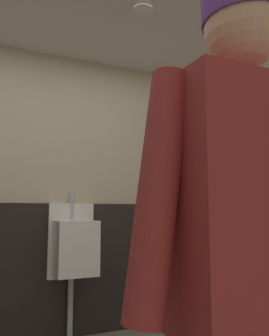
{
  "coord_description": "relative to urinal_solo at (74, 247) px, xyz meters",
  "views": [
    {
      "loc": [
        -0.53,
        -1.51,
        1.07
      ],
      "look_at": [
        0.05,
        -0.24,
        1.25
      ],
      "focal_mm": 37.14,
      "sensor_mm": 36.0,
      "label": 1
    }
  ],
  "objects": [
    {
      "name": "wall_back",
      "position": [
        -0.25,
        0.22,
        0.48
      ],
      "size": [
        4.05,
        0.12,
        2.52
      ],
      "primitive_type": "cube",
      "color": "beige",
      "rests_on": "ground_plane"
    },
    {
      "name": "wainscot_band_back",
      "position": [
        -0.25,
        0.14,
        -0.2
      ],
      "size": [
        3.45,
        0.03,
        1.15
      ],
      "primitive_type": "cube",
      "color": "black",
      "rests_on": "ground_plane"
    },
    {
      "name": "downlight_far",
      "position": [
        0.23,
        -0.88,
        1.73
      ],
      "size": [
        0.14,
        0.14,
        0.03
      ],
      "primitive_type": "cylinder",
      "color": "white"
    },
    {
      "name": "urinal_solo",
      "position": [
        0.0,
        0.0,
        0.0
      ],
      "size": [
        0.4,
        0.34,
        1.24
      ],
      "color": "white",
      "rests_on": "ground_plane"
    },
    {
      "name": "person",
      "position": [
        -0.15,
        -2.29,
        0.2
      ],
      "size": [
        0.65,
        0.6,
        1.66
      ],
      "color": "#2D3342",
      "rests_on": "ground_plane"
    }
  ]
}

